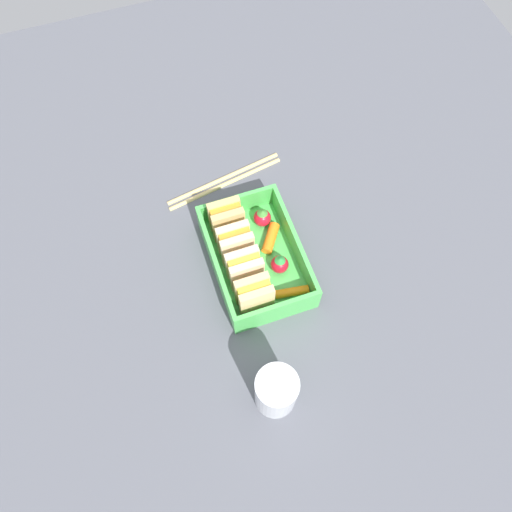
# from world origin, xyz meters

# --- Properties ---
(ground_plane) EXTENTS (1.20, 1.20, 0.02)m
(ground_plane) POSITION_xyz_m (0.00, 0.00, -0.01)
(ground_plane) COLOR #53555E
(bento_tray) EXTENTS (0.18, 0.12, 0.01)m
(bento_tray) POSITION_xyz_m (0.00, 0.00, 0.01)
(bento_tray) COLOR #4CBC51
(bento_tray) RESTS_ON ground_plane
(bento_rim) EXTENTS (0.18, 0.12, 0.04)m
(bento_rim) POSITION_xyz_m (0.00, 0.00, 0.03)
(bento_rim) COLOR #4CBC51
(bento_rim) RESTS_ON bento_tray
(sandwich_left) EXTENTS (0.03, 0.05, 0.06)m
(sandwich_left) POSITION_xyz_m (-0.06, 0.02, 0.04)
(sandwich_left) COLOR #E2B77E
(sandwich_left) RESTS_ON bento_tray
(sandwich_center_left) EXTENTS (0.03, 0.05, 0.06)m
(sandwich_center_left) POSITION_xyz_m (-0.02, 0.02, 0.04)
(sandwich_center_left) COLOR beige
(sandwich_center_left) RESTS_ON bento_tray
(sandwich_center) EXTENTS (0.03, 0.05, 0.06)m
(sandwich_center) POSITION_xyz_m (0.02, 0.02, 0.04)
(sandwich_center) COLOR beige
(sandwich_center) RESTS_ON bento_tray
(sandwich_center_right) EXTENTS (0.03, 0.05, 0.06)m
(sandwich_center_right) POSITION_xyz_m (0.06, 0.02, 0.04)
(sandwich_center_right) COLOR tan
(sandwich_center_right) RESTS_ON bento_tray
(carrot_stick_far_left) EXTENTS (0.02, 0.05, 0.01)m
(carrot_stick_far_left) POSITION_xyz_m (-0.06, -0.03, 0.02)
(carrot_stick_far_left) COLOR orange
(carrot_stick_far_left) RESTS_ON bento_tray
(strawberry_far_left) EXTENTS (0.03, 0.03, 0.03)m
(strawberry_far_left) POSITION_xyz_m (-0.02, -0.03, 0.03)
(strawberry_far_left) COLOR red
(strawberry_far_left) RESTS_ON bento_tray
(carrot_stick_left) EXTENTS (0.05, 0.04, 0.02)m
(carrot_stick_left) POSITION_xyz_m (0.02, -0.03, 0.02)
(carrot_stick_left) COLOR orange
(carrot_stick_left) RESTS_ON bento_tray
(strawberry_left) EXTENTS (0.03, 0.03, 0.03)m
(strawberry_left) POSITION_xyz_m (0.06, -0.03, 0.03)
(strawberry_left) COLOR red
(strawberry_left) RESTS_ON bento_tray
(chopstick_pair) EXTENTS (0.05, 0.19, 0.01)m
(chopstick_pair) POSITION_xyz_m (0.15, 0.00, 0.00)
(chopstick_pair) COLOR tan
(chopstick_pair) RESTS_ON ground_plane
(drinking_glass) EXTENTS (0.05, 0.05, 0.08)m
(drinking_glass) POSITION_xyz_m (-0.19, 0.04, 0.04)
(drinking_glass) COLOR white
(drinking_glass) RESTS_ON ground_plane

